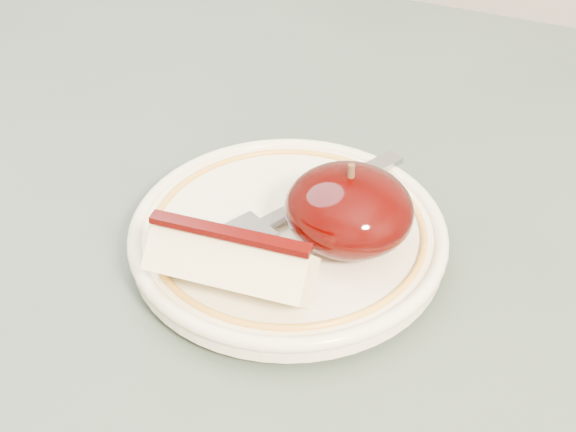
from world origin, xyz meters
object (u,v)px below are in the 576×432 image
at_px(table, 245,426).
at_px(fork, 295,209).
at_px(plate, 288,234).
at_px(apple_half, 349,210).

bearing_deg(table, fork, 91.12).
relative_size(table, fork, 5.84).
distance_m(plate, apple_half, 0.04).
relative_size(apple_half, fork, 0.48).
bearing_deg(fork, apple_half, -77.30).
distance_m(table, fork, 0.14).
relative_size(table, plate, 4.75).
bearing_deg(table, apple_half, 63.92).
bearing_deg(apple_half, table, -116.08).
bearing_deg(apple_half, fork, 165.23).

